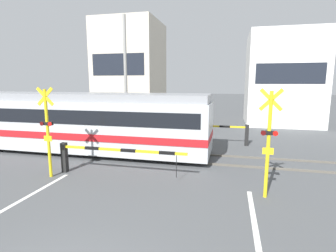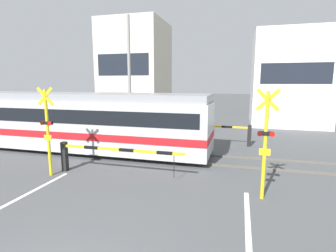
% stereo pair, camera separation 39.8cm
% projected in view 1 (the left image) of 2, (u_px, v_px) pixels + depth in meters
% --- Properties ---
extents(rail_track_near, '(50.00, 0.10, 0.08)m').
position_uv_depth(rail_track_near, '(167.00, 161.00, 11.75)').
color(rail_track_near, '#5B564C').
rests_on(rail_track_near, ground_plane).
extents(rail_track_far, '(50.00, 0.10, 0.08)m').
position_uv_depth(rail_track_far, '(174.00, 153.00, 13.13)').
color(rail_track_far, '#5B564C').
rests_on(rail_track_far, ground_plane).
extents(commuter_train, '(15.65, 2.83, 2.99)m').
position_uv_depth(commuter_train, '(59.00, 120.00, 13.55)').
color(commuter_train, '#B7BCC1').
rests_on(commuter_train, ground_plane).
extents(crossing_barrier_near, '(5.01, 0.20, 1.19)m').
position_uv_depth(crossing_barrier_near, '(97.00, 154.00, 9.97)').
color(crossing_barrier_near, black).
rests_on(crossing_barrier_near, ground_plane).
extents(crossing_barrier_far, '(5.01, 0.20, 1.19)m').
position_uv_depth(crossing_barrier_far, '(221.00, 130.00, 14.95)').
color(crossing_barrier_far, black).
rests_on(crossing_barrier_far, ground_plane).
extents(crossing_signal_left, '(0.68, 0.15, 3.36)m').
position_uv_depth(crossing_signal_left, '(47.00, 128.00, 9.60)').
color(crossing_signal_left, yellow).
rests_on(crossing_signal_left, ground_plane).
extents(crossing_signal_right, '(0.68, 0.15, 3.36)m').
position_uv_depth(crossing_signal_right, '(269.00, 139.00, 7.84)').
color(crossing_signal_right, yellow).
rests_on(crossing_signal_right, ground_plane).
extents(pedestrian, '(0.38, 0.22, 1.54)m').
position_uv_depth(pedestrian, '(186.00, 121.00, 18.26)').
color(pedestrian, '#33384C').
rests_on(pedestrian, ground_plane).
extents(building_left_of_street, '(5.60, 5.93, 9.13)m').
position_uv_depth(building_left_of_street, '(131.00, 71.00, 25.16)').
color(building_left_of_street, beige).
rests_on(building_left_of_street, ground_plane).
extents(building_right_of_street, '(5.76, 5.93, 7.57)m').
position_uv_depth(building_right_of_street, '(282.00, 79.00, 22.17)').
color(building_right_of_street, white).
rests_on(building_right_of_street, ground_plane).
extents(utility_pole_streetside, '(0.22, 0.22, 8.08)m').
position_uv_depth(utility_pole_streetside, '(126.00, 75.00, 18.37)').
color(utility_pole_streetside, gray).
rests_on(utility_pole_streetside, ground_plane).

